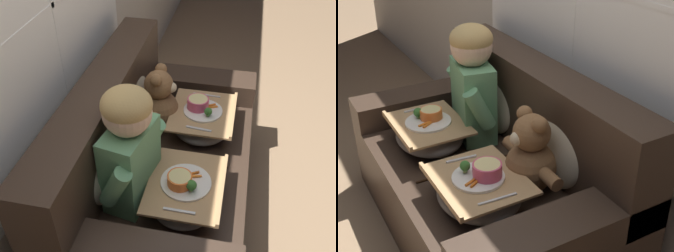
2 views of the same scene
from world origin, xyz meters
TOP-DOWN VIEW (x-y plane):
  - ground_plane at (0.00, 0.00)m, footprint 14.00×14.00m
  - couch at (0.00, 0.07)m, footprint 1.62×0.91m
  - throw_pillow_behind_child at (-0.29, 0.26)m, footprint 0.40×0.20m
  - throw_pillow_behind_teddy at (0.29, 0.26)m, footprint 0.42×0.20m
  - child_figure at (-0.29, 0.11)m, footprint 0.47×0.25m
  - teddy_bear at (0.29, 0.10)m, footprint 0.42×0.29m
  - lap_tray_child at (-0.30, -0.16)m, footprint 0.45×0.36m
  - lap_tray_teddy at (0.29, -0.16)m, footprint 0.44×0.37m

SIDE VIEW (x-z plane):
  - ground_plane at x=0.00m, z-range 0.00..0.00m
  - couch at x=0.00m, z-range -0.12..0.75m
  - lap_tray_child at x=-0.30m, z-range 0.39..0.60m
  - lap_tray_teddy at x=0.29m, z-range 0.39..0.60m
  - teddy_bear at x=0.29m, z-range 0.38..0.78m
  - throw_pillow_behind_child at x=-0.29m, z-range 0.40..0.82m
  - throw_pillow_behind_teddy at x=0.29m, z-range 0.39..0.82m
  - child_figure at x=-0.29m, z-range 0.44..1.08m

